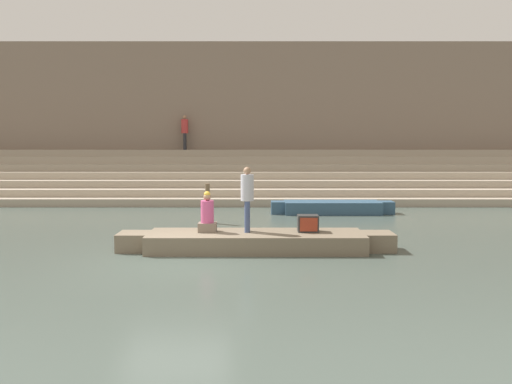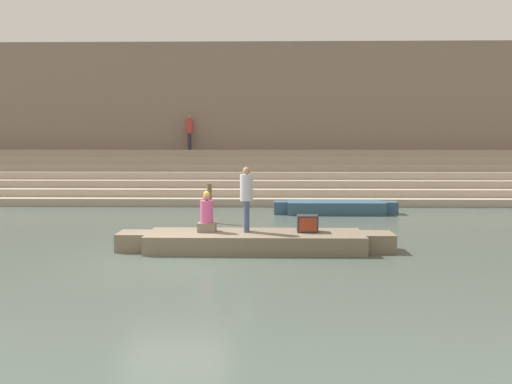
% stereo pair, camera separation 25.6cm
% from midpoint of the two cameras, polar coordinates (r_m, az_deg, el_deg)
% --- Properties ---
extents(ground_plane, '(120.00, 120.00, 0.00)m').
position_cam_midpoint_polar(ground_plane, '(11.71, -9.82, -7.75)').
color(ground_plane, '#47544C').
extents(ghat_steps, '(36.00, 4.84, 2.29)m').
position_cam_midpoint_polar(ghat_steps, '(23.78, -4.77, 1.21)').
color(ghat_steps, tan).
rests_on(ghat_steps, ground).
extents(back_wall, '(34.20, 1.28, 7.66)m').
position_cam_midpoint_polar(back_wall, '(26.04, -4.39, 8.19)').
color(back_wall, '#7F6B5B').
rests_on(back_wall, ground).
extents(rowboat_main, '(6.90, 1.56, 0.45)m').
position_cam_midpoint_polar(rowboat_main, '(12.57, -0.59, -5.60)').
color(rowboat_main, '#756651').
rests_on(rowboat_main, ground).
extents(person_standing, '(0.33, 0.33, 1.64)m').
position_cam_midpoint_polar(person_standing, '(12.51, -1.58, -0.30)').
color(person_standing, '#3D4C75').
rests_on(person_standing, rowboat_main).
extents(person_rowing, '(0.46, 0.36, 1.03)m').
position_cam_midpoint_polar(person_rowing, '(12.65, -6.14, -2.70)').
color(person_rowing, '#756656').
rests_on(person_rowing, rowboat_main).
extents(tv_set, '(0.52, 0.40, 0.42)m').
position_cam_midpoint_polar(tv_set, '(12.69, 5.39, -3.58)').
color(tv_set, '#2D2D2D').
rests_on(tv_set, rowboat_main).
extents(moored_boat_shore, '(4.62, 1.10, 0.47)m').
position_cam_midpoint_polar(moored_boat_shore, '(19.05, 8.33, -1.71)').
color(moored_boat_shore, '#33516B').
rests_on(moored_boat_shore, ground).
extents(mooring_post, '(0.15, 0.15, 1.33)m').
position_cam_midpoint_polar(mooring_post, '(16.71, -5.97, -1.31)').
color(mooring_post, brown).
rests_on(mooring_post, ground).
extents(person_on_steps, '(0.34, 0.34, 1.71)m').
position_cam_midpoint_polar(person_on_steps, '(25.28, -8.42, 7.03)').
color(person_on_steps, '#28282D').
rests_on(person_on_steps, ghat_steps).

